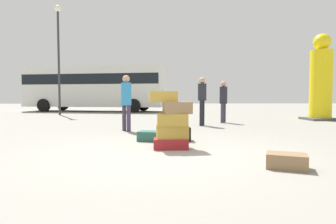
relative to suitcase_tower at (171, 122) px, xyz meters
The scene contains 12 objects.
ground_plane 0.73m from the suitcase_tower, 105.60° to the right, with size 80.00×80.00×0.00m, color gray.
suitcase_tower is the anchor object (origin of this frame).
suitcase_cream_foreground_far 2.41m from the suitcase_tower, 82.66° to the left, with size 0.57×0.32×0.19m, color beige.
suitcase_black_foreground_near 1.05m from the suitcase_tower, 78.68° to the left, with size 0.60×0.39×0.32m, color black.
suitcase_teal_behind_tower 1.12m from the suitcase_tower, 113.46° to the left, with size 0.55×0.38×0.22m, color #26594C.
suitcase_brown_right_side 2.28m from the suitcase_tower, 46.90° to the right, with size 0.54×0.35×0.21m, color olive.
person_bearded_onlooker 5.98m from the suitcase_tower, 66.43° to the left, with size 0.30×0.30×1.64m.
person_tourist_with_camera 3.16m from the suitcase_tower, 111.90° to the left, with size 0.30×0.30×1.66m.
person_passerby_in_red 4.60m from the suitcase_tower, 72.80° to the left, with size 0.30×0.32×1.71m.
yellow_dummy_statue 9.69m from the suitcase_tower, 43.30° to the left, with size 1.29×1.29×3.78m.
parked_bus 15.60m from the suitcase_tower, 107.10° to the left, with size 10.24×4.54×3.15m.
lamp_post 12.71m from the suitcase_tower, 117.99° to the left, with size 0.36×0.36×6.16m.
Camera 1 is at (-0.19, -4.97, 1.01)m, focal length 30.00 mm.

